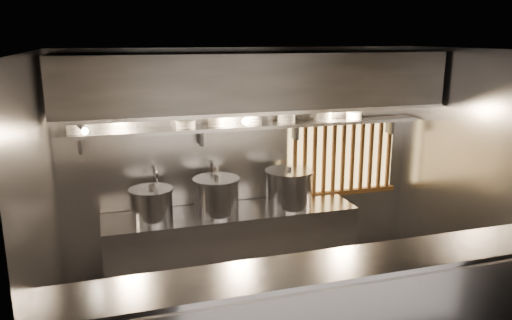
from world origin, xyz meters
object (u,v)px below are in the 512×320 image
stock_pot_left (152,204)px  stock_pot_right (289,188)px  pendant_bulb (246,121)px  stock_pot_mid (217,196)px  heat_lamp (81,125)px

stock_pot_left → stock_pot_right: bearing=-0.2°
pendant_bulb → stock_pot_left: bearing=-175.3°
pendant_bulb → stock_pot_mid: 0.93m
pendant_bulb → stock_pot_mid: pendant_bulb is taller
stock_pot_mid → stock_pot_left: bearing=179.3°
heat_lamp → stock_pot_left: 1.21m
heat_lamp → stock_pot_right: 2.51m
stock_pot_left → stock_pot_right: 1.65m
pendant_bulb → stock_pot_right: (0.51, -0.10, -0.83)m
stock_pot_left → heat_lamp: bearing=-158.9°
stock_pot_left → pendant_bulb: bearing=4.7°
stock_pot_mid → stock_pot_right: bearing=0.2°
heat_lamp → stock_pot_mid: (1.41, 0.25, -0.95)m
stock_pot_left → stock_pot_right: size_ratio=0.84×
pendant_bulb → stock_pot_mid: size_ratio=0.30×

